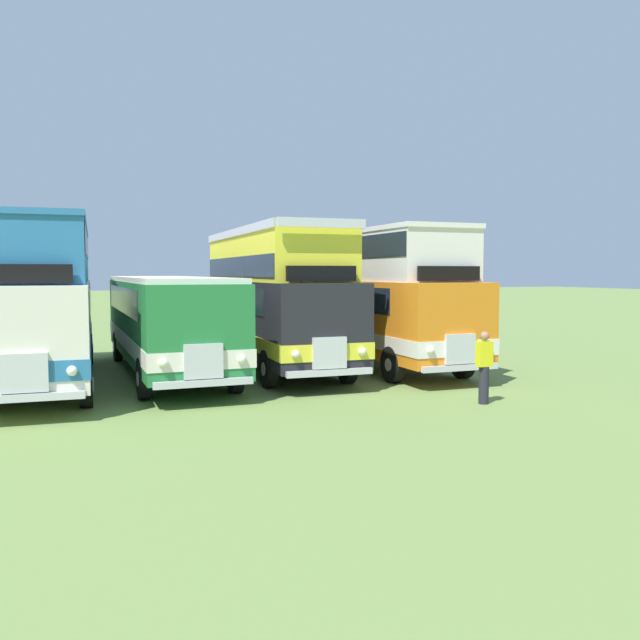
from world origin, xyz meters
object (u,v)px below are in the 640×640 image
(bus_fifth_in_row, at_px, (166,317))
(bus_sixth_in_row, at_px, (273,296))
(bus_fourth_in_row, at_px, (43,296))
(bus_seventh_in_row, at_px, (372,292))
(marshal_person, at_px, (484,367))

(bus_fifth_in_row, xyz_separation_m, bus_sixth_in_row, (3.46, 0.12, 0.60))
(bus_fourth_in_row, bearing_deg, bus_sixth_in_row, 4.74)
(bus_sixth_in_row, relative_size, bus_seventh_in_row, 0.95)
(marshal_person, bearing_deg, bus_sixth_in_row, 112.46)
(bus_fifth_in_row, xyz_separation_m, marshal_person, (6.53, -7.30, -0.87))
(bus_fourth_in_row, xyz_separation_m, bus_fifth_in_row, (3.45, 0.45, -0.72))
(bus_seventh_in_row, bearing_deg, bus_sixth_in_row, 178.08)
(bus_fifth_in_row, relative_size, bus_sixth_in_row, 1.09)
(bus_fourth_in_row, xyz_separation_m, marshal_person, (9.99, -6.85, -1.59))
(bus_sixth_in_row, distance_m, bus_seventh_in_row, 3.46)
(bus_fifth_in_row, distance_m, marshal_person, 9.84)
(bus_fourth_in_row, xyz_separation_m, bus_seventh_in_row, (10.37, 0.46, -0.00))
(bus_fifth_in_row, height_order, bus_seventh_in_row, bus_seventh_in_row)
(bus_fourth_in_row, xyz_separation_m, bus_sixth_in_row, (6.91, 0.57, -0.12))
(bus_fourth_in_row, relative_size, bus_fifth_in_row, 1.00)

